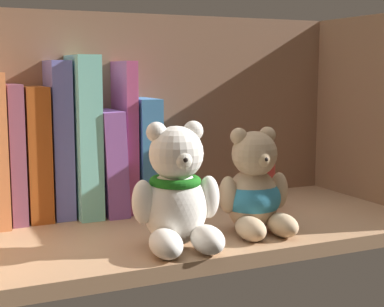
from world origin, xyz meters
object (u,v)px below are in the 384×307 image
object	(u,v)px
book_5	(57,139)
teddy_bear_larger	(177,194)
book_3	(13,152)
book_9	(139,153)
book_4	(34,152)
pillar_candle	(261,183)
book_6	(80,135)
book_8	(121,136)
book_7	(104,160)
teddy_bear_smaller	(254,191)

from	to	relation	value
book_5	teddy_bear_larger	bearing A→B (deg)	-66.49
book_3	book_9	size ratio (longest dim) A/B	1.14
book_4	pillar_candle	distance (cm)	35.41
book_3	teddy_bear_larger	size ratio (longest dim) A/B	1.27
book_6	teddy_bear_larger	world-z (taller)	book_6
book_4	book_8	size ratio (longest dim) A/B	0.84
book_7	pillar_candle	xyz separation A→B (cm)	(22.62, -10.28, -3.73)
book_9	book_4	bearing A→B (deg)	180.00
book_8	teddy_bear_larger	distance (cm)	23.54
book_4	book_5	size ratio (longest dim) A/B	0.84
teddy_bear_smaller	pillar_candle	world-z (taller)	teddy_bear_smaller
book_6	book_4	bearing A→B (deg)	180.00
book_3	teddy_bear_smaller	xyz separation A→B (cm)	(29.01, -20.93, -4.41)
book_3	book_7	bearing A→B (deg)	0.00
book_5	teddy_bear_larger	distance (cm)	25.58
book_4	teddy_bear_larger	distance (cm)	26.86
book_5	pillar_candle	distance (cm)	32.51
book_4	book_6	distance (cm)	7.43
teddy_bear_larger	pillar_candle	world-z (taller)	teddy_bear_larger
book_9	teddy_bear_smaller	distance (cm)	23.10
book_7	teddy_bear_larger	world-z (taller)	book_7
book_4	book_9	world-z (taller)	book_4
pillar_candle	book_3	bearing A→B (deg)	164.28
book_3	book_7	distance (cm)	14.06
book_6	book_8	bearing A→B (deg)	0.00
book_8	book_7	bearing A→B (deg)	180.00
book_7	pillar_candle	bearing A→B (deg)	-24.44
book_8	book_9	bearing A→B (deg)	0.00
teddy_bear_larger	book_3	bearing A→B (deg)	125.85
teddy_bear_smaller	pillar_candle	distance (cm)	13.11
book_5	teddy_bear_smaller	world-z (taller)	book_5
book_3	teddy_bear_smaller	size ratio (longest dim) A/B	1.40
book_6	book_7	xyz separation A→B (cm)	(3.73, 0.00, -4.16)
book_9	book_5	bearing A→B (deg)	180.00
book_3	book_5	world-z (taller)	book_5
book_7	teddy_bear_larger	size ratio (longest dim) A/B	1.01
book_4	book_6	world-z (taller)	book_6
book_3	teddy_bear_larger	bearing A→B (deg)	-54.15
book_6	book_3	bearing A→B (deg)	180.00
book_3	pillar_candle	size ratio (longest dim) A/B	2.35
pillar_candle	book_9	bearing A→B (deg)	148.45
book_4	teddy_bear_smaller	size ratio (longest dim) A/B	1.37
book_3	book_6	size ratio (longest dim) A/B	0.83
book_6	teddy_bear_larger	xyz separation A→B (cm)	(6.45, -23.00, -5.42)
book_8	teddy_bear_larger	world-z (taller)	book_8
book_5	book_8	distance (cm)	10.19
book_8	book_9	distance (cm)	4.14
teddy_bear_smaller	pillar_candle	size ratio (longest dim) A/B	1.68
book_4	teddy_bear_larger	world-z (taller)	book_4
book_7	pillar_candle	distance (cm)	25.13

